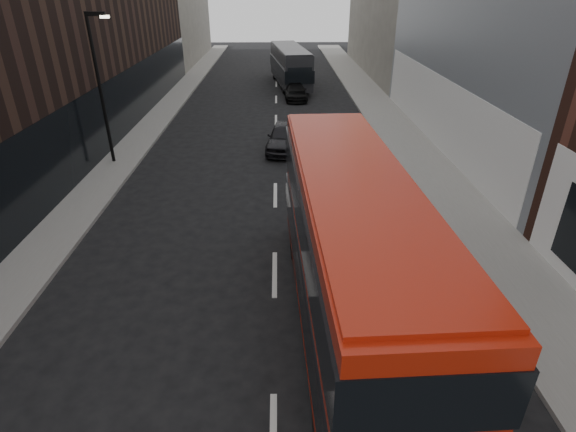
{
  "coord_description": "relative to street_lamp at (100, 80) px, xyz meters",
  "views": [
    {
      "loc": [
        0.17,
        -3.89,
        8.32
      ],
      "look_at": [
        0.41,
        7.21,
        2.5
      ],
      "focal_mm": 28.0,
      "sensor_mm": 36.0,
      "label": 1
    }
  ],
  "objects": [
    {
      "name": "red_bus",
      "position": [
        10.14,
        -12.46,
        -1.71
      ],
      "size": [
        3.02,
        11.1,
        4.45
      ],
      "rotation": [
        0.0,
        0.0,
        0.04
      ],
      "color": "#9D1A09",
      "rests_on": "ground"
    },
    {
      "name": "sidewalk_right",
      "position": [
        15.72,
        7.0,
        -4.11
      ],
      "size": [
        3.0,
        80.0,
        0.15
      ],
      "primitive_type": "cube",
      "color": "slate",
      "rests_on": "ground"
    },
    {
      "name": "grey_bus",
      "position": [
        9.46,
        19.39,
        -2.43
      ],
      "size": [
        3.65,
        10.3,
        3.27
      ],
      "rotation": [
        0.0,
        0.0,
        0.13
      ],
      "color": "black",
      "rests_on": "ground"
    },
    {
      "name": "sidewalk_left",
      "position": [
        0.22,
        7.0,
        -4.11
      ],
      "size": [
        2.0,
        80.0,
        0.15
      ],
      "primitive_type": "cube",
      "color": "slate",
      "rests_on": "ground"
    },
    {
      "name": "car_a",
      "position": [
        8.72,
        2.0,
        -3.44
      ],
      "size": [
        2.29,
        4.53,
        1.48
      ],
      "primitive_type": "imported",
      "rotation": [
        0.0,
        0.0,
        -0.13
      ],
      "color": "black",
      "rests_on": "ground"
    },
    {
      "name": "car_c",
      "position": [
        9.74,
        14.11,
        -3.57
      ],
      "size": [
        1.87,
        4.27,
        1.22
      ],
      "primitive_type": "imported",
      "rotation": [
        0.0,
        0.0,
        0.04
      ],
      "color": "black",
      "rests_on": "ground"
    },
    {
      "name": "car_b",
      "position": [
        12.22,
        3.05,
        -3.43
      ],
      "size": [
        1.74,
        4.59,
        1.49
      ],
      "primitive_type": "imported",
      "rotation": [
        0.0,
        0.0,
        -0.04
      ],
      "color": "#919599",
      "rests_on": "ground"
    },
    {
      "name": "building_left_far",
      "position": [
        -3.28,
        34.0,
        2.32
      ],
      "size": [
        5.0,
        20.0,
        13.0
      ],
      "primitive_type": "cube",
      "color": "#69655D",
      "rests_on": "ground"
    },
    {
      "name": "street_lamp",
      "position": [
        0.0,
        0.0,
        0.0
      ],
      "size": [
        1.06,
        0.22,
        7.0
      ],
      "color": "black",
      "rests_on": "sidewalk_left"
    },
    {
      "name": "building_left_mid",
      "position": [
        -3.28,
        12.0,
        2.82
      ],
      "size": [
        5.0,
        24.0,
        14.0
      ],
      "primitive_type": "cube",
      "color": "black",
      "rests_on": "ground"
    }
  ]
}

